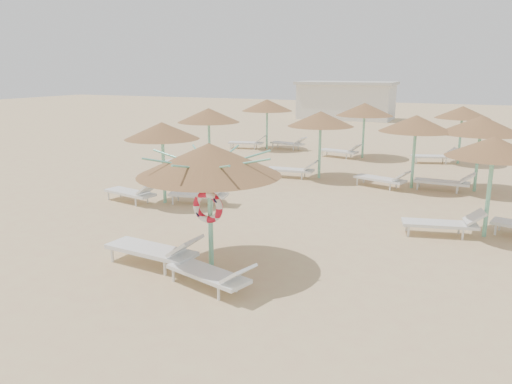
% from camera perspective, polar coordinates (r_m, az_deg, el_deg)
% --- Properties ---
extents(ground, '(120.00, 120.00, 0.00)m').
position_cam_1_polar(ground, '(11.20, -4.39, -8.65)').
color(ground, tan).
rests_on(ground, ground).
extents(main_palapa, '(3.09, 3.09, 2.77)m').
position_cam_1_polar(main_palapa, '(10.63, -5.38, 3.65)').
color(main_palapa, '#79D1AE').
rests_on(main_palapa, ground).
extents(lounger_main_a, '(2.38, 0.92, 0.84)m').
position_cam_1_polar(lounger_main_a, '(11.31, -11.33, -6.47)').
color(lounger_main_a, white).
rests_on(lounger_main_a, ground).
extents(lounger_main_b, '(2.08, 1.14, 0.72)m').
position_cam_1_polar(lounger_main_b, '(10.02, -4.98, -9.30)').
color(lounger_main_b, white).
rests_on(lounger_main_b, ground).
extents(palapa_field, '(19.42, 14.58, 2.71)m').
position_cam_1_polar(palapa_field, '(19.73, 14.80, 7.64)').
color(palapa_field, '#79D1AE').
rests_on(palapa_field, ground).
extents(service_hut, '(8.40, 4.40, 3.25)m').
position_cam_1_polar(service_hut, '(45.49, 10.27, 10.29)').
color(service_hut, silver).
rests_on(service_hut, ground).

